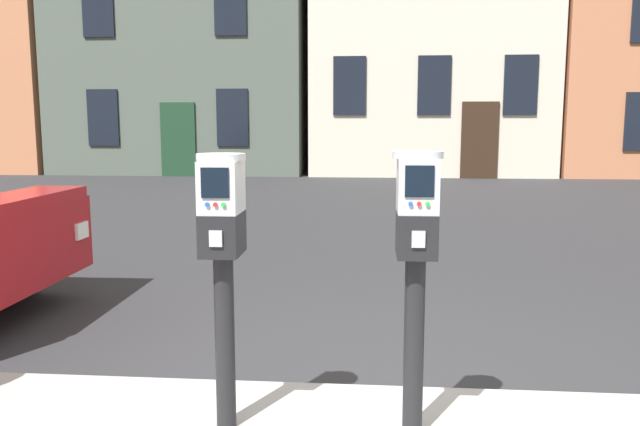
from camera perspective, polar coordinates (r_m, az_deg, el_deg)
parking_meter_near_kerb at (r=2.86m, az=-8.74°, el=-2.57°), size 0.22×0.25×1.26m
parking_meter_twin_adjacent at (r=2.79m, az=8.63°, el=-2.65°), size 0.22×0.25×1.28m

